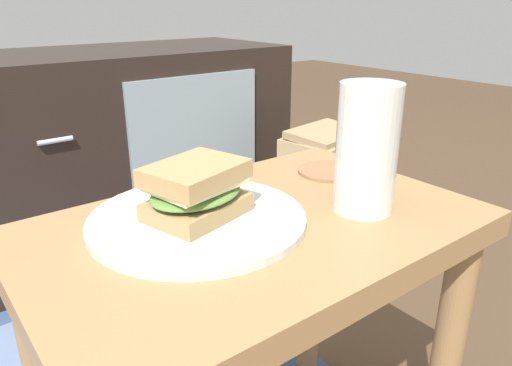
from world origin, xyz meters
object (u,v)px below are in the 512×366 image
(coaster, at_px, (329,171))
(plate, at_px, (198,219))
(tv_cabinet, at_px, (127,146))
(paper_bag, at_px, (323,193))
(beer_glass, at_px, (366,152))
(sandwich_front, at_px, (196,191))

(coaster, bearing_deg, plate, -173.31)
(plate, bearing_deg, tv_cabinet, 72.41)
(plate, relative_size, paper_bag, 0.70)
(beer_glass, height_order, coaster, beer_glass)
(sandwich_front, relative_size, paper_bag, 0.37)
(plate, bearing_deg, paper_bag, 33.08)
(plate, relative_size, sandwich_front, 1.88)
(beer_glass, xyz_separation_m, coaster, (0.07, 0.12, -0.07))
(coaster, bearing_deg, beer_glass, -118.26)
(sandwich_front, distance_m, beer_glass, 0.22)
(sandwich_front, distance_m, coaster, 0.26)
(tv_cabinet, height_order, plate, tv_cabinet)
(sandwich_front, bearing_deg, plate, 135.00)
(sandwich_front, bearing_deg, tv_cabinet, 72.41)
(tv_cabinet, relative_size, beer_glass, 5.87)
(tv_cabinet, height_order, beer_glass, beer_glass)
(tv_cabinet, bearing_deg, plate, -107.59)
(tv_cabinet, xyz_separation_m, beer_glass, (-0.10, -1.00, 0.25))
(tv_cabinet, height_order, sandwich_front, tv_cabinet)
(paper_bag, bearing_deg, sandwich_front, -146.92)
(beer_glass, bearing_deg, plate, 153.76)
(sandwich_front, bearing_deg, beer_glass, -26.24)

